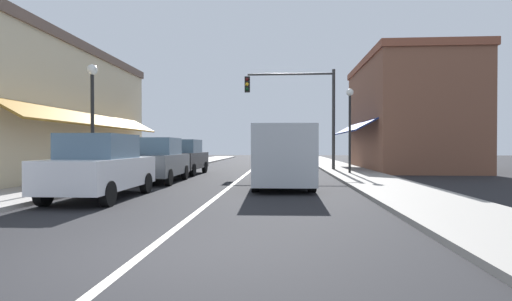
# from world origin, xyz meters

# --- Properties ---
(ground_plane) EXTENTS (80.00, 80.00, 0.00)m
(ground_plane) POSITION_xyz_m (0.00, 18.00, 0.00)
(ground_plane) COLOR black
(sidewalk_left) EXTENTS (2.60, 56.00, 0.12)m
(sidewalk_left) POSITION_xyz_m (-5.50, 18.00, 0.06)
(sidewalk_left) COLOR #A39E99
(sidewalk_left) RESTS_ON ground
(sidewalk_right) EXTENTS (2.60, 56.00, 0.12)m
(sidewalk_right) POSITION_xyz_m (5.50, 18.00, 0.06)
(sidewalk_right) COLOR gray
(sidewalk_right) RESTS_ON ground
(lane_center_stripe) EXTENTS (0.14, 52.00, 0.01)m
(lane_center_stripe) POSITION_xyz_m (0.00, 18.00, 0.00)
(lane_center_stripe) COLOR silver
(lane_center_stripe) RESTS_ON ground
(storefront_left_block) EXTENTS (6.22, 14.20, 6.00)m
(storefront_left_block) POSITION_xyz_m (-9.25, 12.00, 3.00)
(storefront_left_block) COLOR beige
(storefront_left_block) RESTS_ON ground
(storefront_right_block) EXTENTS (6.72, 10.20, 6.74)m
(storefront_right_block) POSITION_xyz_m (9.50, 20.00, 3.37)
(storefront_right_block) COLOR brown
(storefront_right_block) RESTS_ON ground
(parked_car_nearest_left) EXTENTS (1.81, 4.12, 1.77)m
(parked_car_nearest_left) POSITION_xyz_m (-3.09, 5.62, 0.88)
(parked_car_nearest_left) COLOR silver
(parked_car_nearest_left) RESTS_ON ground
(parked_car_second_left) EXTENTS (1.88, 4.15, 1.77)m
(parked_car_second_left) POSITION_xyz_m (-3.08, 10.50, 0.88)
(parked_car_second_left) COLOR #4C5156
(parked_car_second_left) RESTS_ON ground
(parked_car_third_left) EXTENTS (1.82, 4.12, 1.77)m
(parked_car_third_left) POSITION_xyz_m (-3.15, 14.94, 0.88)
(parked_car_third_left) COLOR black
(parked_car_third_left) RESTS_ON ground
(van_in_lane) EXTENTS (2.11, 5.23, 2.12)m
(van_in_lane) POSITION_xyz_m (1.86, 9.14, 1.15)
(van_in_lane) COLOR #B2B7BC
(van_in_lane) RESTS_ON ground
(traffic_signal_mast_arm) EXTENTS (5.21, 0.50, 5.86)m
(traffic_signal_mast_arm) POSITION_xyz_m (3.03, 18.09, 4.01)
(traffic_signal_mast_arm) COLOR #333333
(traffic_signal_mast_arm) RESTS_ON ground
(street_lamp_left_near) EXTENTS (0.36, 0.36, 4.31)m
(street_lamp_left_near) POSITION_xyz_m (-4.80, 8.63, 2.94)
(street_lamp_left_near) COLOR black
(street_lamp_left_near) RESTS_ON ground
(street_lamp_right_mid) EXTENTS (0.36, 0.36, 4.29)m
(street_lamp_right_mid) POSITION_xyz_m (5.20, 15.02, 2.94)
(street_lamp_right_mid) COLOR black
(street_lamp_right_mid) RESTS_ON ground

